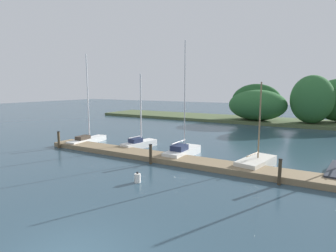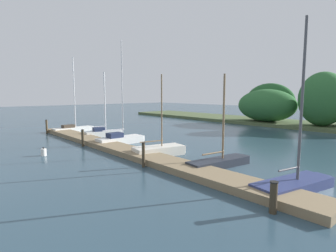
{
  "view_description": "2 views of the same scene",
  "coord_description": "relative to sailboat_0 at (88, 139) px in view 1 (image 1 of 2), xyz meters",
  "views": [
    {
      "loc": [
        6.02,
        -4.63,
        4.95
      ],
      "look_at": [
        -3.8,
        12.37,
        2.15
      ],
      "focal_mm": 29.19,
      "sensor_mm": 36.0,
      "label": 1
    },
    {
      "loc": [
        16.12,
        1.3,
        4.02
      ],
      "look_at": [
        2.98,
        12.66,
        1.94
      ],
      "focal_mm": 28.94,
      "sensor_mm": 36.0,
      "label": 2
    }
  ],
  "objects": [
    {
      "name": "dock_pier",
      "position": [
        11.99,
        -1.46,
        -0.23
      ],
      "size": [
        26.98,
        1.8,
        0.35
      ],
      "color": "#847051",
      "rests_on": "ground"
    },
    {
      "name": "sailboat_0",
      "position": [
        0.0,
        0.0,
        0.0
      ],
      "size": [
        1.22,
        4.41,
        7.76
      ],
      "rotation": [
        0.0,
        0.0,
        1.65
      ],
      "color": "white",
      "rests_on": "ground"
    },
    {
      "name": "sailboat_1",
      "position": [
        5.01,
        0.9,
        0.0
      ],
      "size": [
        1.51,
        3.62,
        6.02
      ],
      "rotation": [
        0.0,
        0.0,
        1.41
      ],
      "color": "white",
      "rests_on": "ground"
    },
    {
      "name": "sailboat_2",
      "position": [
        9.36,
        0.15,
        -0.02
      ],
      "size": [
        1.25,
        4.08,
        8.15
      ],
      "rotation": [
        0.0,
        0.0,
        1.56
      ],
      "color": "white",
      "rests_on": "ground"
    },
    {
      "name": "sailboat_3",
      "position": [
        14.58,
        -0.03,
        -0.08
      ],
      "size": [
        1.99,
        3.65,
        5.26
      ],
      "rotation": [
        0.0,
        0.0,
        1.36
      ],
      "color": "silver",
      "rests_on": "ground"
    },
    {
      "name": "mooring_piling_0",
      "position": [
        -0.62,
        -2.57,
        0.3
      ],
      "size": [
        0.23,
        0.23,
        1.4
      ],
      "color": "#4C3D28",
      "rests_on": "ground"
    },
    {
      "name": "mooring_piling_1",
      "position": [
        8.43,
        -2.68,
        0.25
      ],
      "size": [
        0.23,
        0.23,
        1.31
      ],
      "color": "#3D3323",
      "rests_on": "ground"
    },
    {
      "name": "mooring_piling_2",
      "position": [
        16.24,
        -2.6,
        0.28
      ],
      "size": [
        0.2,
        0.2,
        1.37
      ],
      "color": "#3D3323",
      "rests_on": "ground"
    },
    {
      "name": "channel_buoy_0",
      "position": [
        9.75,
        -5.91,
        -0.17
      ],
      "size": [
        0.33,
        0.33,
        0.58
      ],
      "color": "white",
      "rests_on": "ground"
    }
  ]
}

